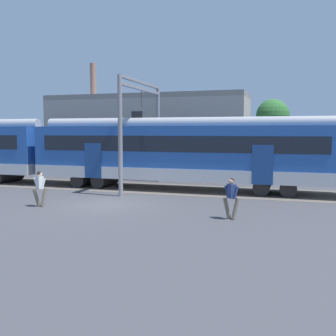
% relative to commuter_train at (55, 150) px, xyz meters
% --- Properties ---
extents(ground_plane, '(160.00, 160.00, 0.00)m').
position_rel_commuter_train_xyz_m(ground_plane, '(6.38, -5.69, -2.25)').
color(ground_plane, '#424247').
extents(track_bed, '(80.00, 4.40, 0.01)m').
position_rel_commuter_train_xyz_m(track_bed, '(-2.48, 0.00, -2.25)').
color(track_bed, '#605951').
rests_on(track_bed, ground).
extents(commuter_train, '(38.05, 3.07, 4.73)m').
position_rel_commuter_train_xyz_m(commuter_train, '(0.00, 0.00, 0.00)').
color(commuter_train, silver).
rests_on(commuter_train, ground).
extents(pedestrian_white, '(0.66, 0.53, 1.67)m').
position_rel_commuter_train_xyz_m(pedestrian_white, '(3.71, -7.04, -1.29)').
color(pedestrian_white, '#6B6051').
rests_on(pedestrian_white, ground).
extents(pedestrian_navy, '(0.70, 0.48, 1.67)m').
position_rel_commuter_train_xyz_m(pedestrian_navy, '(12.62, -7.06, -1.29)').
color(pedestrian_navy, '#6B6051').
rests_on(pedestrian_navy, ground).
extents(catenary_gantry, '(0.24, 6.64, 6.53)m').
position_rel_commuter_train_xyz_m(catenary_gantry, '(6.10, 0.00, 2.06)').
color(catenary_gantry, gray).
rests_on(catenary_gantry, ground).
extents(background_building, '(16.17, 5.00, 9.20)m').
position_rel_commuter_train_xyz_m(background_building, '(3.61, 7.80, 0.95)').
color(background_building, gray).
rests_on(background_building, ground).
extents(street_tree_right, '(2.80, 2.80, 6.23)m').
position_rel_commuter_train_xyz_m(street_tree_right, '(13.38, 12.24, 2.53)').
color(street_tree_right, brown).
rests_on(street_tree_right, ground).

